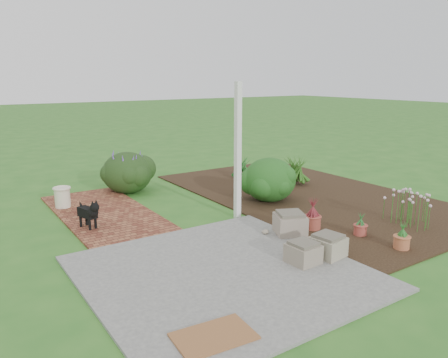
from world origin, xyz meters
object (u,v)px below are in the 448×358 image
black_dog (89,212)px  stone_trough_near (303,254)px  cream_ceramic_urn (62,197)px  evergreen_shrub (270,179)px

black_dog → stone_trough_near: bearing=-72.8°
cream_ceramic_urn → evergreen_shrub: size_ratio=0.36×
stone_trough_near → cream_ceramic_urn: 5.08m
stone_trough_near → cream_ceramic_urn: bearing=114.7°
black_dog → evergreen_shrub: bearing=-21.3°
stone_trough_near → evergreen_shrub: (1.66, 2.77, 0.32)m
stone_trough_near → black_dog: black_dog is taller
cream_ceramic_urn → evergreen_shrub: (3.78, -1.84, 0.26)m
stone_trough_near → cream_ceramic_urn: (-2.12, 4.61, 0.07)m
stone_trough_near → evergreen_shrub: 3.24m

